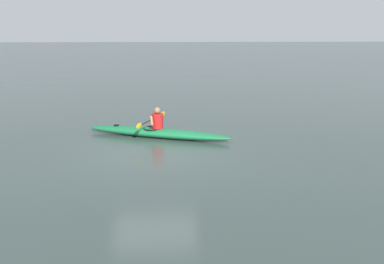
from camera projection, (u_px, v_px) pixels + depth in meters
The scene contains 3 objects.
ground_plane at pixel (154, 155), 12.72m from camera, with size 160.00×160.00×0.00m, color #384742.
kayak at pixel (157, 133), 14.63m from camera, with size 4.94×2.42×0.31m.
kayaker at pixel (157, 120), 14.53m from camera, with size 0.88×2.22×0.70m.
Camera 1 is at (-0.58, 12.23, 3.67)m, focal length 41.39 mm.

